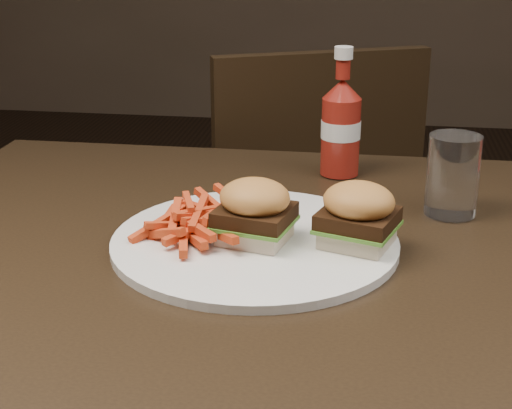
# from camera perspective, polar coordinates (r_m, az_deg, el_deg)

# --- Properties ---
(dining_table) EXTENTS (1.20, 0.80, 0.04)m
(dining_table) POSITION_cam_1_polar(r_m,az_deg,el_deg) (0.94, 6.82, -4.62)
(dining_table) COLOR black
(dining_table) RESTS_ON ground
(chair_far) EXTENTS (0.57, 0.57, 0.04)m
(chair_far) POSITION_cam_1_polar(r_m,az_deg,el_deg) (1.74, 2.28, -3.00)
(chair_far) COLOR black
(chair_far) RESTS_ON ground
(plate) EXTENTS (0.34, 0.34, 0.01)m
(plate) POSITION_cam_1_polar(r_m,az_deg,el_deg) (0.94, -0.09, -2.78)
(plate) COLOR white
(plate) RESTS_ON dining_table
(sandwich_half_a) EXTENTS (0.09, 0.09, 0.02)m
(sandwich_half_a) POSITION_cam_1_polar(r_m,az_deg,el_deg) (0.93, -0.09, -2.04)
(sandwich_half_a) COLOR beige
(sandwich_half_a) RESTS_ON plate
(sandwich_half_b) EXTENTS (0.09, 0.09, 0.02)m
(sandwich_half_b) POSITION_cam_1_polar(r_m,az_deg,el_deg) (0.92, 7.36, -2.31)
(sandwich_half_b) COLOR beige
(sandwich_half_b) RESTS_ON plate
(fries_pile) EXTENTS (0.16, 0.16, 0.05)m
(fries_pile) POSITION_cam_1_polar(r_m,az_deg,el_deg) (0.95, -3.93, -0.81)
(fries_pile) COLOR red
(fries_pile) RESTS_ON plate
(ketchup_bottle) EXTENTS (0.06, 0.06, 0.12)m
(ketchup_bottle) POSITION_cam_1_polar(r_m,az_deg,el_deg) (1.18, 6.16, 4.94)
(ketchup_bottle) COLOR maroon
(ketchup_bottle) RESTS_ON dining_table
(tumbler) EXTENTS (0.07, 0.07, 0.11)m
(tumbler) POSITION_cam_1_polar(r_m,az_deg,el_deg) (1.05, 14.12, 2.09)
(tumbler) COLOR white
(tumbler) RESTS_ON dining_table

